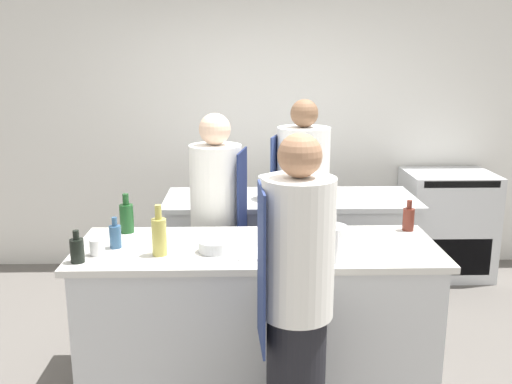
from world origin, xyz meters
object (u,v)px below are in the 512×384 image
(bottle_water, at_px, (159,235))
(bowl_ceramic_blue, at_px, (214,246))
(bottle_olive_oil, at_px, (408,218))
(bowl_prep_small, at_px, (320,244))
(bottle_wine, at_px, (333,244))
(oven_range, at_px, (446,224))
(chef_at_stove, at_px, (217,226))
(bottle_sauce, at_px, (77,250))
(chef_at_pass_far, at_px, (302,222))
(bottle_vinegar, at_px, (127,217))
(stockpot, at_px, (274,188))
(cup, at_px, (97,247))
(bowl_mixing_large, at_px, (331,230))
(chef_at_prep_near, at_px, (296,301))
(bottle_cooking_oil, at_px, (115,236))

(bottle_water, distance_m, bowl_ceramic_blue, 0.33)
(bottle_olive_oil, bearing_deg, bowl_ceramic_blue, -162.93)
(bowl_prep_small, bearing_deg, bottle_wine, -79.06)
(oven_range, relative_size, chef_at_stove, 0.60)
(bottle_sauce, xyz_separation_m, bowl_prep_small, (1.38, 0.17, -0.04))
(chef_at_pass_far, bearing_deg, bottle_vinegar, 122.08)
(bottle_water, distance_m, stockpot, 1.48)
(chef_at_stove, bearing_deg, bottle_sauce, -27.79)
(chef_at_pass_far, distance_m, bowl_ceramic_blue, 0.92)
(cup, bearing_deg, bottle_olive_oil, 12.26)
(bowl_mixing_large, height_order, stockpot, stockpot)
(chef_at_stove, xyz_separation_m, bottle_sauce, (-0.74, -0.94, 0.16))
(bottle_water, bearing_deg, bottle_olive_oil, 15.31)
(bottle_sauce, height_order, bowl_ceramic_blue, bottle_sauce)
(cup, relative_size, stockpot, 0.38)
(chef_at_prep_near, xyz_separation_m, stockpot, (-0.01, 1.81, 0.15))
(bottle_vinegar, bearing_deg, chef_at_pass_far, 15.03)
(bottle_vinegar, relative_size, stockpot, 1.05)
(bottle_water, height_order, stockpot, bottle_water)
(chef_at_pass_far, relative_size, bottle_cooking_oil, 9.17)
(bottle_wine, xyz_separation_m, cup, (-1.34, 0.16, -0.06))
(chef_at_pass_far, bearing_deg, bowl_prep_small, -159.65)
(bowl_ceramic_blue, bearing_deg, bottle_olive_oil, 17.07)
(bottle_cooking_oil, relative_size, bottle_sauce, 1.02)
(bottle_vinegar, distance_m, bottle_water, 0.51)
(bottle_sauce, height_order, bowl_prep_small, bottle_sauce)
(bottle_vinegar, relative_size, bottle_wine, 0.95)
(oven_range, height_order, chef_at_stove, chef_at_stove)
(bottle_olive_oil, relative_size, bottle_cooking_oil, 1.08)
(bowl_prep_small, bearing_deg, chef_at_prep_near, -108.44)
(bowl_prep_small, bearing_deg, chef_at_pass_far, 93.30)
(chef_at_stove, xyz_separation_m, bottle_water, (-0.29, -0.84, 0.21))
(chef_at_pass_far, xyz_separation_m, bottle_olive_oil, (0.67, -0.32, 0.11))
(chef_at_stove, height_order, bowl_mixing_large, chef_at_stove)
(bowl_prep_small, bearing_deg, chef_at_stove, 130.05)
(bottle_vinegar, bearing_deg, bottle_sauce, -107.49)
(bottle_sauce, distance_m, bowl_mixing_large, 1.57)
(chef_at_prep_near, height_order, stockpot, chef_at_prep_near)
(chef_at_stove, xyz_separation_m, cup, (-0.66, -0.83, 0.14))
(bottle_wine, bearing_deg, stockpot, 99.99)
(bowl_mixing_large, distance_m, bowl_ceramic_blue, 0.81)
(chef_at_pass_far, height_order, bottle_vinegar, chef_at_pass_far)
(bottle_vinegar, bearing_deg, bowl_prep_small, -16.92)
(bottle_cooking_oil, xyz_separation_m, stockpot, (1.01, 1.15, 0.02))
(bottle_water, relative_size, cup, 3.20)
(bottle_sauce, height_order, bottle_water, bottle_water)
(chef_at_stove, height_order, cup, chef_at_stove)
(chef_at_stove, distance_m, bowl_prep_small, 1.01)
(bottle_olive_oil, distance_m, bottle_water, 1.63)
(chef_at_stove, bearing_deg, chef_at_pass_far, 92.13)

